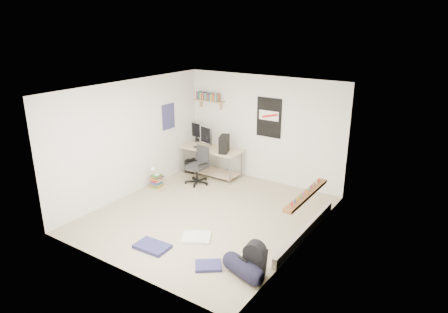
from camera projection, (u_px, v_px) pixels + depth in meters
The scene contains 26 objects.
floor at pixel (207, 214), 7.96m from camera, with size 4.00×4.50×0.01m, color gray.
ceiling at pixel (206, 88), 7.14m from camera, with size 4.00×4.50×0.01m, color white.
back_wall at pixel (263, 129), 9.33m from camera, with size 4.00×0.01×2.50m, color silver.
left_wall at pixel (131, 138), 8.60m from camera, with size 0.01×4.50×2.50m, color silver.
right_wall at pixel (306, 176), 6.50m from camera, with size 0.01×4.50×2.50m, color silver.
desk at pixel (212, 161), 9.84m from camera, with size 1.50×0.66×0.69m, color tan.
monitor_left at pixel (197, 135), 10.16m from camera, with size 0.36×0.09×0.40m, color #A9A9AE.
monitor_right at pixel (206, 140), 9.66m from camera, with size 0.40×0.10×0.44m, color #B1B0B5.
pc_tower at pixel (224, 144), 9.38m from camera, with size 0.19×0.40×0.42m, color black.
keyboard at pixel (201, 148), 9.74m from camera, with size 0.44×0.15×0.02m, color black.
speaker_left at pixel (197, 140), 10.20m from camera, with size 0.08×0.08×0.17m, color black.
speaker_right at pixel (222, 149), 9.46m from camera, with size 0.08×0.08×0.16m, color black.
office_chair at pixel (197, 164), 9.30m from camera, with size 0.58×0.58×0.89m, color #252427.
wall_shelf at pixel (210, 101), 9.82m from camera, with size 0.80×0.22×0.24m, color tan.
poster_back_wall at pixel (269, 118), 9.13m from camera, with size 0.62×0.03×0.92m, color black.
poster_left_wall at pixel (168, 117), 9.45m from camera, with size 0.02×0.42×0.60m, color navy.
window at pixel (311, 159), 6.70m from camera, with size 0.10×1.50×1.26m, color brown.
baseboard_heater at pixel (306, 231), 7.14m from camera, with size 0.08×2.50×0.18m, color #B7B2A8.
backpack at pixel (254, 262), 6.02m from camera, with size 0.33×0.27×0.44m, color black.
duffel_bag at pixel (243, 268), 5.98m from camera, with size 0.28×0.28×0.55m, color black.
tshirt at pixel (196, 237), 7.07m from camera, with size 0.50×0.42×0.04m, color silver.
jeans_a at pixel (152, 247), 6.76m from camera, with size 0.59×0.37×0.06m, color navy.
jeans_b at pixel (208, 266), 6.24m from camera, with size 0.41×0.31×0.05m, color navy.
book_stack at pixel (157, 181), 9.17m from camera, with size 0.43×0.35×0.29m, color brown.
desk_lamp at pixel (157, 173), 9.07m from camera, with size 0.12×0.20×0.20m, color silver.
subwoofer at pixel (190, 166), 10.15m from camera, with size 0.27×0.27×0.31m, color black.
Camera 1 is at (4.23, -5.78, 3.66)m, focal length 32.00 mm.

